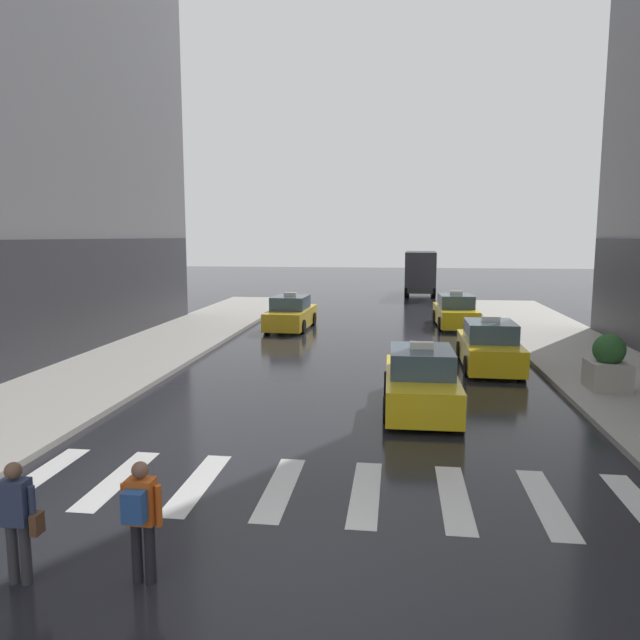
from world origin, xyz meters
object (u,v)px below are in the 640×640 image
at_px(taxi_second, 489,347).
at_px(planter_mid_block, 608,364).
at_px(pedestrian_with_backpack, 141,513).
at_px(box_truck, 420,271).
at_px(pedestrian_with_handbag, 17,516).
at_px(taxi_third, 291,314).
at_px(taxi_lead, 421,382).
at_px(taxi_fourth, 455,312).

xyz_separation_m(taxi_second, planter_mid_block, (2.85, -3.15, 0.15)).
bearing_deg(pedestrian_with_backpack, box_truck, 82.83).
distance_m(taxi_second, box_truck, 25.49).
bearing_deg(taxi_second, pedestrian_with_handbag, -119.46).
xyz_separation_m(taxi_second, taxi_third, (-8.31, 7.78, 0.00)).
xyz_separation_m(taxi_lead, taxi_second, (2.52, 5.34, 0.00)).
relative_size(taxi_lead, taxi_second, 1.00).
bearing_deg(taxi_third, taxi_lead, -66.18).
bearing_deg(taxi_third, planter_mid_block, -44.39).
bearing_deg(box_truck, taxi_lead, -91.99).
height_order(box_truck, pedestrian_with_handbag, box_truck).
bearing_deg(taxi_second, taxi_third, 136.90).
relative_size(taxi_lead, taxi_third, 0.99).
distance_m(taxi_lead, planter_mid_block, 5.80).
bearing_deg(taxi_third, pedestrian_with_backpack, -84.98).
bearing_deg(taxi_fourth, box_truck, 94.24).
bearing_deg(pedestrian_with_backpack, taxi_second, 65.34).
bearing_deg(taxi_fourth, pedestrian_with_handbag, -108.04).
height_order(taxi_second, taxi_fourth, same).
bearing_deg(planter_mid_block, taxi_lead, -157.82).
relative_size(pedestrian_with_backpack, pedestrian_with_handbag, 1.00).
height_order(taxi_second, box_truck, box_truck).
xyz_separation_m(pedestrian_with_backpack, planter_mid_block, (9.25, 10.80, -0.10)).
height_order(pedestrian_with_handbag, planter_mid_block, planter_mid_block).
bearing_deg(box_truck, taxi_third, -111.26).
bearing_deg(taxi_lead, pedestrian_with_backpack, -114.27).
relative_size(taxi_third, pedestrian_with_handbag, 2.79).
height_order(taxi_third, box_truck, box_truck).
xyz_separation_m(taxi_second, taxi_fourth, (-0.27, 9.55, 0.00)).
height_order(taxi_third, planter_mid_block, taxi_third).
height_order(taxi_third, pedestrian_with_backpack, taxi_third).
bearing_deg(taxi_lead, pedestrian_with_handbag, -121.83).
bearing_deg(pedestrian_with_handbag, pedestrian_with_backpack, 6.99).
distance_m(taxi_third, planter_mid_block, 15.62).
distance_m(pedestrian_with_backpack, planter_mid_block, 14.22).
distance_m(box_truck, pedestrian_with_backpack, 39.69).
relative_size(pedestrian_with_backpack, planter_mid_block, 1.03).
relative_size(taxi_fourth, pedestrian_with_backpack, 2.79).
height_order(taxi_third, taxi_fourth, same).
height_order(taxi_second, pedestrian_with_backpack, taxi_second).
height_order(taxi_lead, pedestrian_with_backpack, taxi_lead).
xyz_separation_m(taxi_lead, planter_mid_block, (5.37, 2.19, 0.15)).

